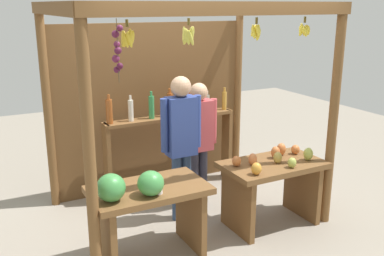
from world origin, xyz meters
TOP-DOWN VIEW (x-y plane):
  - ground_plane at (0.00, 0.00)m, footprint 12.00×12.00m
  - market_stall at (-0.00, 0.41)m, footprint 2.75×1.97m
  - fruit_counter_left at (-0.78, -0.73)m, footprint 1.12×0.66m
  - fruit_counter_right at (0.73, -0.70)m, footprint 1.11×0.64m
  - bottle_shelf_unit at (0.13, 0.70)m, footprint 1.76×0.22m
  - vendor_man at (-0.10, -0.12)m, footprint 0.48×0.22m
  - vendor_woman at (0.24, 0.10)m, footprint 0.48×0.21m

SIDE VIEW (x-z plane):
  - ground_plane at x=0.00m, z-range 0.00..0.00m
  - fruit_counter_right at x=0.73m, z-range 0.11..0.97m
  - fruit_counter_left at x=-0.78m, z-range 0.10..1.08m
  - bottle_shelf_unit at x=0.13m, z-range 0.12..1.48m
  - vendor_woman at x=0.24m, z-range 0.14..1.66m
  - vendor_man at x=-0.10m, z-range 0.17..1.81m
  - market_stall at x=0.00m, z-range 0.21..2.61m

